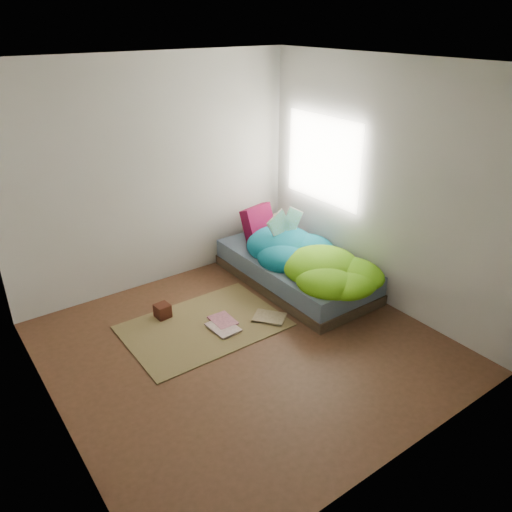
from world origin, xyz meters
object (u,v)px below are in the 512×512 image
at_px(bed, 295,270).
at_px(open_book, 286,214).
at_px(wooden_box, 163,311).
at_px(floor_book_b, 214,324).
at_px(floor_book_a, 213,332).
at_px(pillow_magenta, 259,223).

bearing_deg(bed, open_book, 86.57).
xyz_separation_m(bed, wooden_box, (-1.64, 0.23, -0.08)).
xyz_separation_m(wooden_box, floor_book_b, (0.35, -0.46, -0.06)).
height_order(wooden_box, floor_book_a, wooden_box).
height_order(pillow_magenta, wooden_box, pillow_magenta).
xyz_separation_m(floor_book_a, floor_book_b, (0.08, 0.12, 0.00)).
distance_m(bed, wooden_box, 1.66).
bearing_deg(bed, wooden_box, 171.91).
bearing_deg(floor_book_a, pillow_magenta, 35.31).
bearing_deg(wooden_box, floor_book_b, -52.55).
height_order(bed, pillow_magenta, pillow_magenta).
bearing_deg(floor_book_a, bed, 11.61).
height_order(open_book, floor_book_b, open_book).
bearing_deg(floor_book_a, open_book, 19.50).
xyz_separation_m(open_book, floor_book_b, (-1.30, -0.44, -0.79)).
xyz_separation_m(wooden_box, floor_book_a, (0.28, -0.58, -0.06)).
distance_m(pillow_magenta, open_book, 0.54).
relative_size(wooden_box, floor_book_b, 0.49).
bearing_deg(floor_book_a, floor_book_b, 54.16).
relative_size(bed, floor_book_b, 6.73).
bearing_deg(floor_book_b, pillow_magenta, 37.88).
xyz_separation_m(bed, open_book, (0.01, 0.21, 0.65)).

